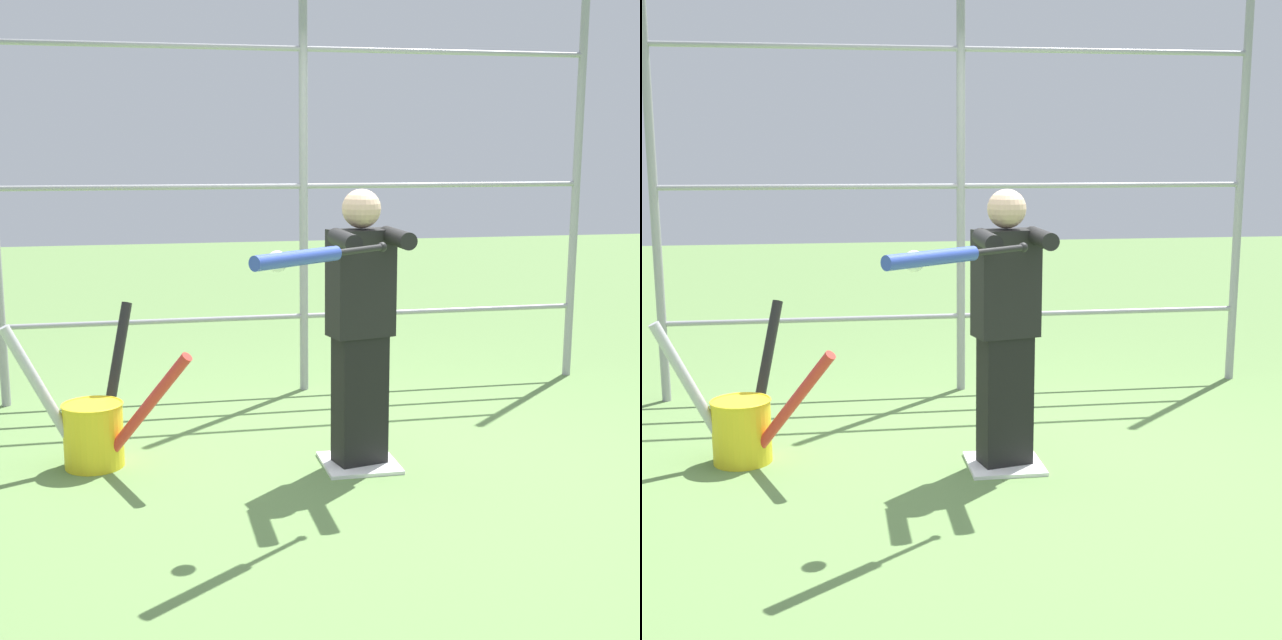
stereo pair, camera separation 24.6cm
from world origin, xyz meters
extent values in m
plane|color=#608447|center=(0.00, 0.00, 0.00)|extent=(24.00, 24.00, 0.00)
cube|color=white|center=(0.00, 0.00, 0.01)|extent=(0.40, 0.40, 0.02)
cylinder|color=#939399|center=(-2.04, -1.60, 1.45)|extent=(0.06, 0.06, 2.90)
cylinder|color=#939399|center=(0.00, -1.60, 1.45)|extent=(0.06, 0.06, 2.90)
cylinder|color=#939399|center=(2.04, -1.60, 1.45)|extent=(0.06, 0.06, 2.90)
cylinder|color=#939399|center=(0.00, -1.60, 0.54)|extent=(4.09, 0.04, 0.04)
cylinder|color=#939399|center=(0.00, -1.60, 1.45)|extent=(4.09, 0.04, 0.04)
cylinder|color=#939399|center=(0.00, -1.60, 2.36)|extent=(4.09, 0.04, 0.04)
cube|color=black|center=(0.00, 0.00, 0.36)|extent=(0.30, 0.22, 0.72)
cube|color=black|center=(0.00, 0.00, 1.00)|extent=(0.36, 0.26, 0.56)
sphere|color=beige|center=(0.00, 0.00, 1.39)|extent=(0.20, 0.20, 0.20)
cylinder|color=black|center=(-0.14, 0.17, 1.26)|extent=(0.09, 0.40, 0.09)
cylinder|color=black|center=(0.14, 0.23, 1.26)|extent=(0.09, 0.40, 0.09)
sphere|color=black|center=(0.00, 0.40, 1.24)|extent=(0.05, 0.05, 0.05)
cylinder|color=black|center=(0.14, 0.51, 1.24)|extent=(0.29, 0.24, 0.03)
cylinder|color=#334CB2|center=(0.48, 0.78, 1.24)|extent=(0.45, 0.38, 0.07)
sphere|color=white|center=(0.54, 0.61, 1.21)|extent=(0.10, 0.10, 0.10)
cylinder|color=yellow|center=(1.42, -0.27, 0.17)|extent=(0.32, 0.32, 0.35)
torus|color=yellow|center=(1.42, -0.27, 0.35)|extent=(0.33, 0.33, 0.01)
cylinder|color=#B2B2B7|center=(1.66, -0.24, 0.42)|extent=(0.42, 0.12, 0.79)
cylinder|color=black|center=(1.30, -0.47, 0.44)|extent=(0.25, 0.35, 0.82)
cylinder|color=red|center=(1.14, -0.07, 0.36)|extent=(0.52, 0.40, 0.67)
camera|label=1|loc=(1.16, 4.49, 1.70)|focal=50.00mm
camera|label=2|loc=(0.92, 4.53, 1.70)|focal=50.00mm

